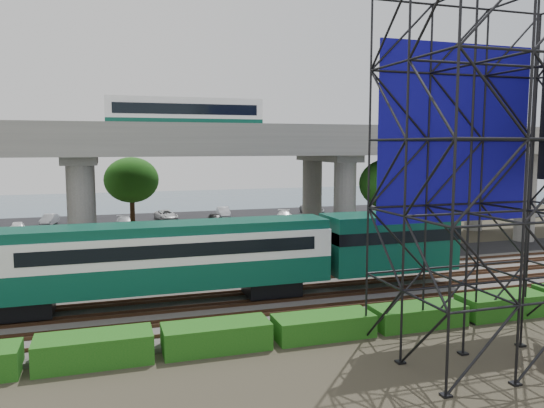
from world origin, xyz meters
name	(u,v)px	position (x,y,z in m)	size (l,w,h in m)	color
ground	(274,311)	(0.00, 0.00, 0.00)	(140.00, 140.00, 0.00)	#474233
ballast_bed	(263,299)	(0.00, 2.00, 0.10)	(90.00, 12.00, 0.20)	slate
service_road	(229,267)	(0.00, 10.50, 0.04)	(90.00, 5.00, 0.08)	black
parking_lot	(183,222)	(0.00, 34.00, 0.04)	(90.00, 18.00, 0.08)	black
harbor_water	(162,202)	(0.00, 56.00, 0.01)	(140.00, 40.00, 0.03)	#435A6F
rail_tracks	(263,296)	(0.00, 2.00, 0.28)	(90.00, 9.52, 0.16)	#472D1E
commuter_train	(194,255)	(-3.90, 2.00, 2.88)	(29.30, 3.06, 4.30)	black
overpass	(211,152)	(-0.16, 16.00, 8.21)	(80.00, 12.00, 12.40)	#9E9B93
scaffold_tower	(500,177)	(7.32, -7.98, 7.47)	(9.36, 6.36, 15.00)	black
hedge_strip	(323,325)	(1.01, -4.30, 0.56)	(34.60, 1.80, 1.20)	#155413
trees	(154,186)	(-4.67, 16.17, 5.57)	(40.94, 16.94, 7.69)	#382314
suv	(71,265)	(-10.68, 11.17, 0.79)	(2.35, 5.10, 1.42)	black
parked_cars	(200,216)	(1.99, 33.77, 0.68)	(35.46, 9.50, 1.28)	white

